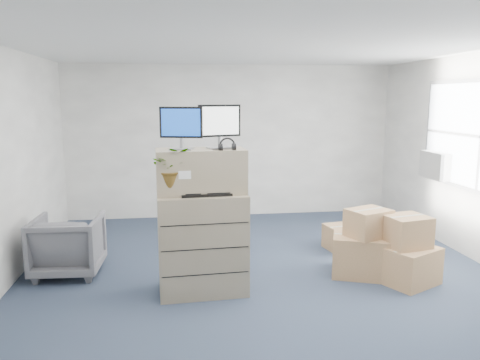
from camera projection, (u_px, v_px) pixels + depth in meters
name	position (u px, v px, depth m)	size (l,w,h in m)	color
ground	(267.00, 288.00, 5.50)	(7.00, 7.00, 0.00)	#253043
wall_back	(231.00, 142.00, 8.68)	(6.00, 0.02, 2.80)	#B8B5AF
ac_unit	(437.00, 165.00, 7.04)	(0.24, 0.60, 0.40)	silver
filing_cabinet_lower	(202.00, 243.00, 5.32)	(0.99, 0.60, 1.15)	gray
filing_cabinet_upper	(201.00, 171.00, 5.23)	(0.99, 0.49, 0.49)	gray
monitor_left	(181.00, 126.00, 5.06)	(0.47, 0.23, 0.47)	#99999E
monitor_right	(220.00, 124.00, 5.16)	(0.48, 0.26, 0.49)	#99999E
headphones	(227.00, 146.00, 5.06)	(0.18, 0.18, 0.02)	black
keyboard	(206.00, 194.00, 5.12)	(0.55, 0.23, 0.03)	black
mouse	(230.00, 193.00, 5.16)	(0.11, 0.07, 0.04)	silver
water_bottle	(208.00, 181.00, 5.24)	(0.07, 0.07, 0.26)	gray
phone_dock	(194.00, 189.00, 5.23)	(0.06, 0.05, 0.13)	silver
external_drive	(230.00, 188.00, 5.37)	(0.22, 0.16, 0.07)	black
tissue_box	(228.00, 180.00, 5.37)	(0.27, 0.13, 0.10)	#4280E1
potted_plant	(171.00, 174.00, 5.03)	(0.49, 0.53, 0.44)	#9EB18F
office_chair	(68.00, 242.00, 5.87)	(0.80, 0.75, 0.83)	#59595E
cardboard_boxes	(376.00, 248.00, 5.91)	(1.28, 1.98, 0.85)	#9F804C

